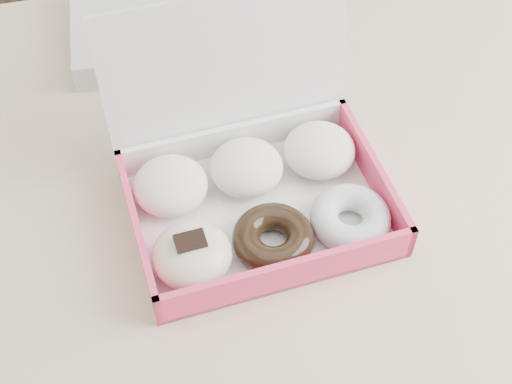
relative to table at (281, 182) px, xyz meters
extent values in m
plane|color=black|center=(0.00, 0.00, -0.67)|extent=(4.00, 4.00, 0.00)
cube|color=tan|center=(0.00, 0.00, 0.06)|extent=(1.20, 0.80, 0.04)
cylinder|color=tan|center=(0.55, 0.35, -0.32)|extent=(0.05, 0.05, 0.71)
cube|color=white|center=(-0.06, -0.11, 0.08)|extent=(0.32, 0.24, 0.01)
cube|color=#FF3B66|center=(-0.05, -0.21, 0.10)|extent=(0.30, 0.03, 0.05)
cube|color=white|center=(-0.06, 0.00, 0.10)|extent=(0.30, 0.03, 0.05)
cube|color=#FF3B66|center=(-0.21, -0.12, 0.10)|extent=(0.02, 0.22, 0.05)
cube|color=#FF3B66|center=(0.09, -0.10, 0.10)|extent=(0.02, 0.22, 0.05)
cube|color=white|center=(-0.07, 0.02, 0.19)|extent=(0.31, 0.07, 0.22)
ellipsoid|color=white|center=(-0.16, -0.06, 0.11)|extent=(0.10, 0.10, 0.05)
ellipsoid|color=white|center=(-0.06, -0.05, 0.11)|extent=(0.10, 0.10, 0.05)
ellipsoid|color=white|center=(0.03, -0.05, 0.11)|extent=(0.10, 0.10, 0.05)
ellipsoid|color=beige|center=(-0.15, -0.17, 0.11)|extent=(0.10, 0.10, 0.05)
cube|color=black|center=(-0.15, -0.17, 0.14)|extent=(0.04, 0.03, 0.00)
torus|color=black|center=(-0.05, -0.16, 0.10)|extent=(0.10, 0.10, 0.03)
torus|color=white|center=(0.04, -0.15, 0.10)|extent=(0.10, 0.10, 0.03)
cube|color=silver|center=(-0.12, 0.26, 0.10)|extent=(0.27, 0.23, 0.04)
camera|label=1|loc=(-0.18, -0.62, 0.78)|focal=50.00mm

